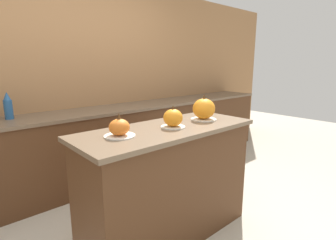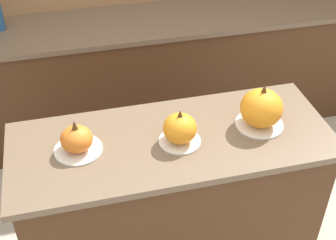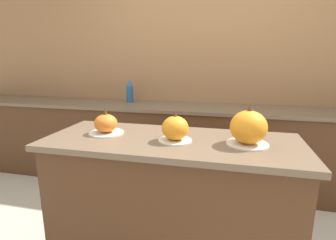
# 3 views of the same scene
# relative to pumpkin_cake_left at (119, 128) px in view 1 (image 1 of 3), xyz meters

# --- Properties ---
(ground_plane) EXTENTS (12.00, 12.00, 0.00)m
(ground_plane) POSITION_rel_pumpkin_cake_left_xyz_m (0.43, -0.02, -1.02)
(ground_plane) COLOR #BCB29E
(wall_back) EXTENTS (8.00, 0.06, 2.50)m
(wall_back) POSITION_rel_pumpkin_cake_left_xyz_m (0.43, 1.66, 0.23)
(wall_back) COLOR #9E7047
(wall_back) RESTS_ON ground_plane
(kitchen_island) EXTENTS (1.51, 0.60, 0.96)m
(kitchen_island) POSITION_rel_pumpkin_cake_left_xyz_m (0.43, -0.02, -0.53)
(kitchen_island) COLOR #4C2D19
(kitchen_island) RESTS_ON ground_plane
(back_counter) EXTENTS (6.00, 0.60, 0.91)m
(back_counter) POSITION_rel_pumpkin_cake_left_xyz_m (0.43, 1.33, -0.56)
(back_counter) COLOR #4C2D19
(back_counter) RESTS_ON ground_plane
(pumpkin_cake_left) EXTENTS (0.22, 0.22, 0.17)m
(pumpkin_cake_left) POSITION_rel_pumpkin_cake_left_xyz_m (0.00, 0.00, 0.00)
(pumpkin_cake_left) COLOR silver
(pumpkin_cake_left) RESTS_ON kitchen_island
(pumpkin_cake_center) EXTENTS (0.19, 0.19, 0.18)m
(pumpkin_cake_center) POSITION_rel_pumpkin_cake_left_xyz_m (0.46, -0.05, 0.01)
(pumpkin_cake_center) COLOR silver
(pumpkin_cake_center) RESTS_ON kitchen_island
(pumpkin_cake_right) EXTENTS (0.23, 0.23, 0.23)m
(pumpkin_cake_right) POSITION_rel_pumpkin_cake_left_xyz_m (0.86, -0.02, 0.04)
(pumpkin_cake_right) COLOR silver
(pumpkin_cake_right) RESTS_ON kitchen_island
(bottle_tall) EXTENTS (0.08, 0.08, 0.27)m
(bottle_tall) POSITION_rel_pumpkin_cake_left_xyz_m (-0.40, 1.42, 0.02)
(bottle_tall) COLOR #235184
(bottle_tall) RESTS_ON back_counter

